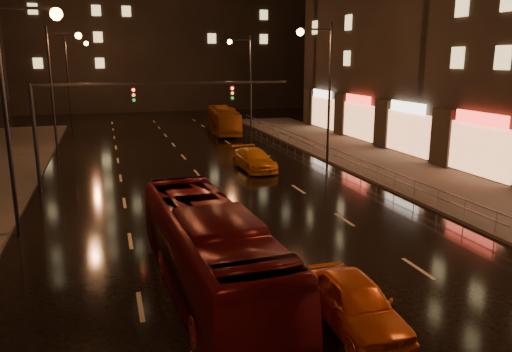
# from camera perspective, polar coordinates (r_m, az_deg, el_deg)

# --- Properties ---
(ground) EXTENTS (140.00, 140.00, 0.00)m
(ground) POSITION_cam_1_polar(r_m,az_deg,el_deg) (32.03, -6.14, -0.43)
(ground) COLOR black
(ground) RESTS_ON ground
(sidewalk_right) EXTENTS (7.00, 70.00, 0.15)m
(sidewalk_right) POSITION_cam_1_polar(r_m,az_deg,el_deg) (32.83, 19.47, -0.65)
(sidewalk_right) COLOR #38332D
(sidewalk_right) RESTS_ON ground
(traffic_signal) EXTENTS (15.31, 0.32, 6.20)m
(traffic_signal) POSITION_cam_1_polar(r_m,az_deg,el_deg) (30.76, -15.74, 7.54)
(traffic_signal) COLOR black
(traffic_signal) RESTS_ON ground
(railing_right) EXTENTS (0.05, 56.00, 1.00)m
(railing_right) POSITION_cam_1_polar(r_m,az_deg,el_deg) (33.37, 11.97, 1.48)
(railing_right) COLOR #99999E
(railing_right) RESTS_ON sidewalk_right
(bus_red) EXTENTS (3.17, 10.96, 3.02)m
(bus_red) POSITION_cam_1_polar(r_m,az_deg,el_deg) (16.17, -5.35, -8.63)
(bus_red) COLOR #5C0D0F
(bus_red) RESTS_ON ground
(bus_curb) EXTENTS (3.09, 9.74, 2.67)m
(bus_curb) POSITION_cam_1_polar(r_m,az_deg,el_deg) (51.98, -3.70, 6.35)
(bus_curb) COLOR #8D460E
(bus_curb) RESTS_ON ground
(taxi_near) EXTENTS (1.87, 4.46, 1.51)m
(taxi_near) POSITION_cam_1_polar(r_m,az_deg,el_deg) (14.91, 11.24, -14.00)
(taxi_near) COLOR #E25C15
(taxi_near) RESTS_ON ground
(taxi_far) EXTENTS (2.31, 5.08, 1.44)m
(taxi_far) POSITION_cam_1_polar(r_m,az_deg,el_deg) (34.66, -0.21, 1.91)
(taxi_far) COLOR #C47012
(taxi_far) RESTS_ON ground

